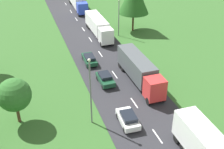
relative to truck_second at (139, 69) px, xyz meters
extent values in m
cube|color=#2B2B30|center=(-2.64, -6.97, -2.15)|extent=(10.00, 140.00, 0.06)
cube|color=white|center=(-2.64, -11.48, -2.11)|extent=(0.16, 2.40, 0.01)
cube|color=white|center=(-2.64, -4.72, -2.11)|extent=(0.16, 2.40, 0.01)
cube|color=white|center=(-2.64, 3.18, -2.11)|extent=(0.16, 2.40, 0.01)
cube|color=white|center=(-2.64, 10.98, -2.11)|extent=(0.16, 2.40, 0.01)
cube|color=white|center=(-2.64, 18.00, -2.11)|extent=(0.16, 2.40, 0.01)
cube|color=white|center=(-2.64, 24.01, -2.11)|extent=(0.16, 2.40, 0.01)
cube|color=white|center=(-2.64, 30.99, -2.11)|extent=(0.16, 2.40, 0.01)
cube|color=white|center=(-2.64, 37.42, -2.11)|extent=(0.16, 2.40, 0.01)
cube|color=white|center=(-2.64, 44.79, -2.11)|extent=(0.16, 2.40, 0.01)
cylinder|color=black|center=(0.98, -14.38, -1.62)|extent=(0.36, 1.00, 1.00)
cylinder|color=black|center=(-1.12, -14.35, -1.62)|extent=(0.36, 1.00, 1.00)
cylinder|color=black|center=(1.00, -13.03, -1.62)|extent=(0.36, 1.00, 1.00)
cylinder|color=black|center=(-1.10, -13.00, -1.62)|extent=(0.36, 1.00, 1.00)
cube|color=red|center=(0.02, -5.07, -0.20)|extent=(2.45, 2.25, 2.84)
cube|color=black|center=(0.02, -6.13, 0.31)|extent=(2.10, 0.11, 1.25)
cube|color=#4C5156|center=(0.00, 1.11, 0.14)|extent=(2.53, 9.42, 2.91)
cube|color=black|center=(0.00, 1.11, -1.52)|extent=(0.93, 8.94, 0.24)
cylinder|color=black|center=(1.07, -5.62, -1.62)|extent=(0.35, 1.00, 1.00)
cylinder|color=black|center=(-1.03, -5.63, -1.62)|extent=(0.35, 1.00, 1.00)
cylinder|color=black|center=(1.04, 3.94, -1.62)|extent=(0.35, 1.00, 1.00)
cylinder|color=black|center=(-1.06, 3.93, -1.62)|extent=(0.35, 1.00, 1.00)
cylinder|color=black|center=(1.03, 5.07, -1.62)|extent=(0.35, 1.00, 1.00)
cylinder|color=black|center=(-1.07, 5.06, -1.62)|extent=(0.35, 1.00, 1.00)
cube|color=white|center=(-0.48, 14.45, -0.25)|extent=(2.46, 2.48, 2.74)
cube|color=black|center=(-0.49, 13.28, 0.25)|extent=(2.10, 0.11, 1.21)
cube|color=white|center=(-0.44, 20.91, 0.03)|extent=(2.56, 9.77, 2.69)
cube|color=black|center=(-0.44, 20.91, -1.52)|extent=(0.96, 9.27, 0.24)
cylinder|color=black|center=(0.57, 13.83, -1.62)|extent=(0.36, 1.00, 1.00)
cylinder|color=black|center=(-1.53, 13.84, -1.62)|extent=(0.36, 1.00, 1.00)
cylinder|color=black|center=(0.63, 23.83, -1.62)|extent=(0.36, 1.00, 1.00)
cylinder|color=black|center=(-1.47, 23.84, -1.62)|extent=(0.36, 1.00, 1.00)
cylinder|color=black|center=(0.64, 25.00, -1.62)|extent=(0.36, 1.00, 1.00)
cylinder|color=black|center=(-1.46, 25.01, -1.62)|extent=(0.36, 1.00, 1.00)
cube|color=blue|center=(-0.51, 33.34, -0.31)|extent=(2.50, 2.30, 2.61)
cube|color=black|center=(-0.55, 32.29, 0.16)|extent=(2.10, 0.16, 1.15)
cube|color=black|center=(-0.30, 40.75, -1.52)|extent=(1.23, 11.31, 0.24)
cylinder|color=black|center=(0.52, 32.75, -1.62)|extent=(0.38, 1.01, 1.00)
cylinder|color=black|center=(-1.58, 32.81, -1.62)|extent=(0.38, 1.01, 1.00)
cylinder|color=black|center=(0.85, 44.28, -1.62)|extent=(0.38, 1.01, 1.00)
cylinder|color=black|center=(-1.25, 44.34, -1.62)|extent=(0.38, 1.01, 1.00)
cylinder|color=black|center=(0.90, 45.70, -1.62)|extent=(0.38, 1.01, 1.00)
cylinder|color=black|center=(-1.20, 45.76, -1.62)|extent=(0.38, 1.01, 1.00)
cube|color=white|center=(-5.00, -8.39, -1.45)|extent=(2.05, 4.00, 0.69)
cube|color=black|center=(-5.01, -8.59, -0.87)|extent=(1.67, 2.26, 0.49)
cylinder|color=black|center=(-5.78, -7.02, -1.80)|extent=(0.25, 0.65, 0.64)
cylinder|color=black|center=(-4.10, -7.09, -1.80)|extent=(0.25, 0.65, 0.64)
cylinder|color=black|center=(-5.89, -9.69, -1.80)|extent=(0.25, 0.65, 0.64)
cylinder|color=black|center=(-4.22, -9.76, -1.80)|extent=(0.25, 0.65, 0.64)
cube|color=#19472D|center=(-4.77, 1.18, -1.45)|extent=(1.89, 3.96, 0.69)
cube|color=black|center=(-4.78, 1.38, -0.88)|extent=(1.57, 2.23, 0.45)
cylinder|color=black|center=(-3.94, -0.15, -1.80)|extent=(0.23, 0.64, 0.64)
cylinder|color=black|center=(-5.58, -0.17, -1.80)|extent=(0.23, 0.64, 0.64)
cylinder|color=black|center=(-3.97, 2.53, -1.80)|extent=(0.23, 0.64, 0.64)
cylinder|color=black|center=(-5.61, 2.51, -1.80)|extent=(0.23, 0.64, 0.64)
cube|color=#19472D|center=(-5.35, 8.28, -1.48)|extent=(1.84, 4.39, 0.64)
cube|color=black|center=(-5.35, 8.06, -0.93)|extent=(1.53, 2.47, 0.46)
cylinder|color=black|center=(-6.10, 9.77, -1.80)|extent=(0.23, 0.64, 0.64)
cylinder|color=black|center=(-4.54, 9.74, -1.80)|extent=(0.23, 0.64, 0.64)
cylinder|color=black|center=(-6.15, 6.81, -1.80)|extent=(0.23, 0.64, 0.64)
cylinder|color=black|center=(-4.59, 6.78, -1.80)|extent=(0.23, 0.64, 0.64)
cylinder|color=slate|center=(-8.94, -6.71, 1.93)|extent=(0.18, 0.18, 8.22)
sphere|color=silver|center=(-8.94, -6.71, 6.16)|extent=(0.36, 0.36, 0.36)
cylinder|color=slate|center=(3.41, 18.24, 1.41)|extent=(0.18, 0.18, 7.18)
sphere|color=silver|center=(3.41, 18.24, 5.12)|extent=(0.36, 0.36, 0.36)
cylinder|color=#513823|center=(7.30, 20.13, -0.26)|extent=(0.40, 0.40, 3.84)
cylinder|color=#513823|center=(-17.15, -3.76, -0.99)|extent=(0.38, 0.38, 2.37)
sphere|color=#2D6628|center=(-17.15, -3.76, 1.65)|extent=(3.90, 3.90, 3.90)
camera|label=1|loc=(-15.08, -32.51, 19.55)|focal=45.10mm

